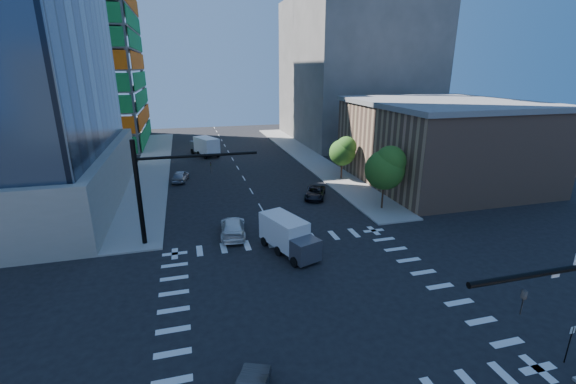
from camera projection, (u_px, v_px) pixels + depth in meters
name	position (u px, v px, depth m)	size (l,w,h in m)	color
ground	(314.00, 298.00, 25.62)	(160.00, 160.00, 0.00)	black
road_markings	(314.00, 298.00, 25.62)	(20.00, 20.00, 0.01)	silver
sidewalk_ne	(308.00, 157.00, 65.42)	(5.00, 60.00, 0.15)	#9A9691
sidewalk_nw	(153.00, 166.00, 59.22)	(5.00, 60.00, 0.15)	#9A9691
construction_building	(57.00, 8.00, 68.05)	(25.16, 34.50, 70.60)	slate
commercial_building	(441.00, 142.00, 50.38)	(20.50, 22.50, 10.60)	#916A54
bg_building_ne	(354.00, 70.00, 78.47)	(24.00, 30.00, 28.00)	#5B5752
signal_mast_nw	(157.00, 182.00, 32.00)	(10.20, 0.40, 9.00)	black
tree_south	(386.00, 167.00, 40.07)	(4.16, 4.16, 6.82)	#382316
tree_north	(344.00, 151.00, 51.37)	(3.54, 3.52, 5.78)	#382316
no_parking_sign	(570.00, 340.00, 19.59)	(0.30, 0.06, 2.20)	black
car_nb_far	(315.00, 193.00, 44.99)	(2.14, 4.63, 1.29)	black
car_sb_near	(233.00, 227.00, 34.94)	(2.18, 5.36, 1.56)	white
car_sb_mid	(180.00, 176.00, 51.50)	(1.74, 4.34, 1.48)	#A2A3AA
box_truck_near	(290.00, 239.00, 31.37)	(4.04, 5.95, 2.88)	black
box_truck_far	(204.00, 147.00, 66.41)	(4.84, 6.71, 3.24)	black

